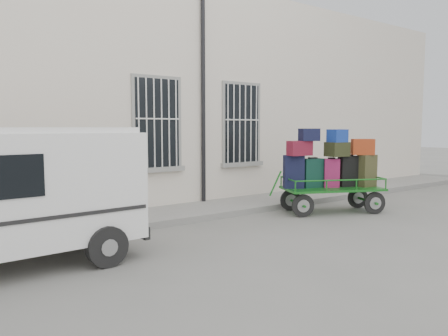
% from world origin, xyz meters
% --- Properties ---
extents(ground, '(80.00, 80.00, 0.00)m').
position_xyz_m(ground, '(0.00, 0.00, 0.00)').
color(ground, slate).
rests_on(ground, ground).
extents(building, '(24.00, 5.15, 6.00)m').
position_xyz_m(building, '(0.00, 5.50, 3.00)').
color(building, beige).
rests_on(building, ground).
extents(sidewalk, '(24.00, 1.70, 0.15)m').
position_xyz_m(sidewalk, '(0.00, 2.20, 0.07)').
color(sidewalk, gray).
rests_on(sidewalk, ground).
extents(luggage_cart, '(2.86, 2.03, 2.12)m').
position_xyz_m(luggage_cart, '(3.10, 0.37, 1.07)').
color(luggage_cart, black).
rests_on(luggage_cart, ground).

